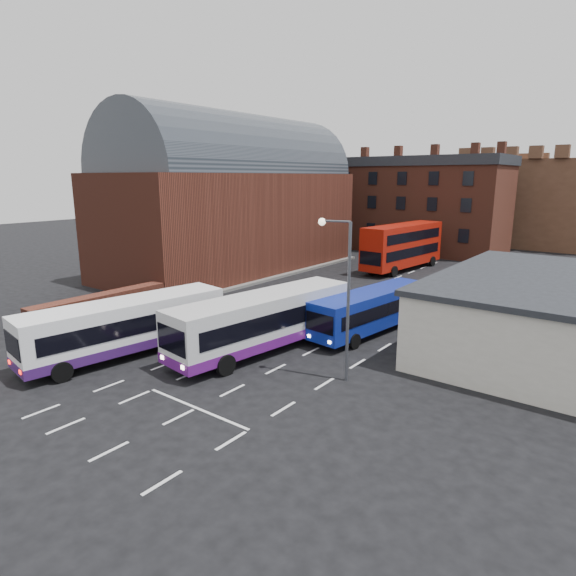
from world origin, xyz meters
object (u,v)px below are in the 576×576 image
Objects in this scene: bus_blue at (371,308)px; bus_red_double at (403,246)px; pedestrian_red at (21,348)px; street_lamp at (343,285)px; pedestrian_beige at (96,339)px; bus_white_inbound at (264,318)px; bus_white_outbound at (126,323)px.

bus_red_double reaches higher than bus_blue.
street_lamp is at bearing -156.61° from pedestrian_red.
bus_blue is 1.29× the size of street_lamp.
pedestrian_beige is at bearing -159.70° from street_lamp.
bus_white_inbound is at bearing -130.81° from pedestrian_beige.
bus_red_double is at bearing -104.21° from pedestrian_red.
bus_blue is 7.50× the size of pedestrian_beige.
bus_blue is 5.74× the size of pedestrian_red.
bus_red_double is 6.95× the size of pedestrian_red.
bus_red_double reaches higher than pedestrian_beige.
bus_blue is (3.31, 6.55, -0.32)m from bus_white_inbound.
bus_white_outbound is 32.73m from bus_red_double.
bus_white_inbound is 27.83m from bus_red_double.
bus_white_inbound is 9.02× the size of pedestrian_beige.
pedestrian_beige is at bearing 45.29° from bus_white_inbound.
bus_blue is 22.25m from bus_red_double.
bus_white_outbound is 6.55× the size of pedestrian_red.
bus_blue is 20.06m from pedestrian_red.
bus_white_inbound reaches higher than pedestrian_beige.
pedestrian_beige is at bearing 89.65° from bus_red_double.
bus_red_double reaches higher than bus_white_outbound.
street_lamp is at bearing 178.69° from bus_white_inbound.
street_lamp is (11.19, 4.25, 2.90)m from bus_white_outbound.
street_lamp is 4.44× the size of pedestrian_red.
bus_blue is at bearing -108.91° from bus_white_inbound.
pedestrian_red is (-12.19, -15.92, -0.71)m from bus_blue.
bus_white_outbound reaches higher than pedestrian_beige.
street_lamp reaches higher than bus_blue.
bus_red_double reaches higher than bus_white_inbound.
bus_red_double is (-7.39, 20.97, 0.96)m from bus_blue.
bus_white_outbound is 0.95× the size of bus_white_inbound.
pedestrian_red is 3.77m from pedestrian_beige.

